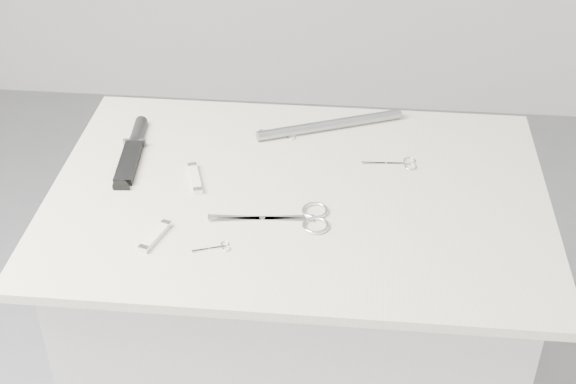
# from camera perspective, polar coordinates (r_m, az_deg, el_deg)

# --- Properties ---
(plinth) EXTENTS (0.90, 0.60, 0.90)m
(plinth) POSITION_cam_1_polar(r_m,az_deg,el_deg) (1.92, 0.62, -11.46)
(plinth) COLOR #B5B5B3
(plinth) RESTS_ON ground
(display_board) EXTENTS (1.00, 0.70, 0.02)m
(display_board) POSITION_cam_1_polar(r_m,az_deg,el_deg) (1.62, 0.73, -0.26)
(display_board) COLOR beige
(display_board) RESTS_ON plinth
(large_shears) EXTENTS (0.23, 0.10, 0.01)m
(large_shears) POSITION_cam_1_polar(r_m,az_deg,el_deg) (1.53, 0.60, -1.87)
(large_shears) COLOR silver
(large_shears) RESTS_ON display_board
(embroidery_scissors_a) EXTENTS (0.11, 0.05, 0.00)m
(embroidery_scissors_a) POSITION_cam_1_polar(r_m,az_deg,el_deg) (1.71, 7.90, 2.03)
(embroidery_scissors_a) COLOR silver
(embroidery_scissors_a) RESTS_ON display_board
(embroidery_scissors_b) EXTENTS (0.09, 0.04, 0.00)m
(embroidery_scissors_b) POSITION_cam_1_polar(r_m,az_deg,el_deg) (1.79, -0.28, 4.12)
(embroidery_scissors_b) COLOR silver
(embroidery_scissors_b) RESTS_ON display_board
(tiny_scissors) EXTENTS (0.07, 0.04, 0.00)m
(tiny_scissors) POSITION_cam_1_polar(r_m,az_deg,el_deg) (1.47, -5.11, -3.96)
(tiny_scissors) COLOR silver
(tiny_scissors) RESTS_ON display_board
(sheathed_knife) EXTENTS (0.06, 0.25, 0.03)m
(sheathed_knife) POSITION_cam_1_polar(r_m,az_deg,el_deg) (1.76, -10.95, 3.11)
(sheathed_knife) COLOR black
(sheathed_knife) RESTS_ON display_board
(pocket_knife_a) EXTENTS (0.05, 0.11, 0.01)m
(pocket_knife_a) POSITION_cam_1_polar(r_m,az_deg,el_deg) (1.65, -6.62, 1.00)
(pocket_knife_a) COLOR silver
(pocket_knife_a) RESTS_ON display_board
(pocket_knife_b) EXTENTS (0.05, 0.09, 0.01)m
(pocket_knife_b) POSITION_cam_1_polar(r_m,az_deg,el_deg) (1.51, -9.43, -3.11)
(pocket_knife_b) COLOR silver
(pocket_knife_b) RESTS_ON display_board
(metal_rail) EXTENTS (0.32, 0.15, 0.02)m
(metal_rail) POSITION_cam_1_polar(r_m,az_deg,el_deg) (1.81, 3.01, 4.80)
(metal_rail) COLOR gray
(metal_rail) RESTS_ON display_board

